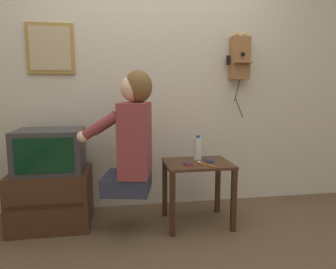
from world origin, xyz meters
The scene contains 12 objects.
ground_plane centered at (0.00, 0.00, 0.00)m, with size 14.00×14.00×0.00m, color brown.
wall_back centered at (0.00, 1.11, 1.27)m, with size 6.80×0.05×2.55m.
side_table centered at (0.37, 0.58, 0.43)m, with size 0.55×0.45×0.54m.
person centered at (-0.18, 0.52, 0.79)m, with size 0.59×0.50×0.96m.
tv_stand centered at (-0.85, 0.75, 0.24)m, with size 0.63×0.50×0.47m.
television centered at (-0.84, 0.74, 0.65)m, with size 0.53×0.43×0.35m.
wall_phone_antique centered at (0.90, 1.02, 1.46)m, with size 0.22×0.19×0.82m.
framed_picture centered at (-0.87, 1.07, 1.51)m, with size 0.41×0.03×0.44m.
cell_phone_held centered at (0.28, 0.52, 0.55)m, with size 0.06×0.13×0.01m.
cell_phone_spare centered at (0.48, 0.60, 0.55)m, with size 0.08×0.13×0.01m.
water_bottle centered at (0.40, 0.68, 0.64)m, with size 0.07×0.07×0.21m.
toothbrush centered at (0.41, 0.47, 0.55)m, with size 0.11×0.15×0.02m.
Camera 1 is at (-0.28, -1.82, 1.14)m, focal length 32.00 mm.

